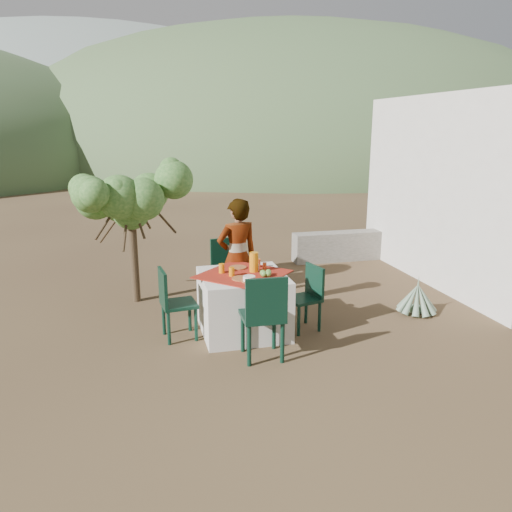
{
  "coord_description": "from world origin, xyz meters",
  "views": [
    {
      "loc": [
        -0.57,
        -5.27,
        2.5
      ],
      "look_at": [
        0.93,
        0.83,
        0.87
      ],
      "focal_mm": 35.0,
      "sensor_mm": 36.0,
      "label": 1
    }
  ],
  "objects_px": {
    "chair_far": "(228,269)",
    "chair_near": "(264,314)",
    "person": "(237,257)",
    "agave": "(417,299)",
    "shrub_tree": "(135,205)",
    "table": "(243,303)",
    "juice_pitcher": "(254,262)",
    "chair_left": "(173,301)",
    "chair_right": "(308,294)"
  },
  "relations": [
    {
      "from": "shrub_tree",
      "to": "chair_right",
      "type": "bearing_deg",
      "value": -38.6
    },
    {
      "from": "chair_left",
      "to": "juice_pitcher",
      "type": "xyz_separation_m",
      "value": [
        1.01,
        0.05,
        0.4
      ]
    },
    {
      "from": "chair_near",
      "to": "shrub_tree",
      "type": "xyz_separation_m",
      "value": [
        -1.28,
        2.38,
        0.88
      ]
    },
    {
      "from": "chair_far",
      "to": "chair_left",
      "type": "distance_m",
      "value": 1.35
    },
    {
      "from": "chair_right",
      "to": "agave",
      "type": "height_order",
      "value": "chair_right"
    },
    {
      "from": "chair_right",
      "to": "juice_pitcher",
      "type": "bearing_deg",
      "value": -115.61
    },
    {
      "from": "table",
      "to": "person",
      "type": "distance_m",
      "value": 0.78
    },
    {
      "from": "chair_far",
      "to": "chair_right",
      "type": "xyz_separation_m",
      "value": [
        0.8,
        -1.12,
        -0.08
      ]
    },
    {
      "from": "chair_far",
      "to": "agave",
      "type": "relative_size",
      "value": 1.63
    },
    {
      "from": "table",
      "to": "chair_left",
      "type": "height_order",
      "value": "chair_left"
    },
    {
      "from": "chair_right",
      "to": "person",
      "type": "height_order",
      "value": "person"
    },
    {
      "from": "chair_near",
      "to": "chair_left",
      "type": "distance_m",
      "value": 1.23
    },
    {
      "from": "chair_far",
      "to": "chair_right",
      "type": "distance_m",
      "value": 1.38
    },
    {
      "from": "shrub_tree",
      "to": "juice_pitcher",
      "type": "bearing_deg",
      "value": -47.27
    },
    {
      "from": "chair_left",
      "to": "juice_pitcher",
      "type": "bearing_deg",
      "value": -93.94
    },
    {
      "from": "chair_far",
      "to": "juice_pitcher",
      "type": "xyz_separation_m",
      "value": [
        0.14,
        -0.98,
        0.35
      ]
    },
    {
      "from": "shrub_tree",
      "to": "agave",
      "type": "bearing_deg",
      "value": -21.58
    },
    {
      "from": "table",
      "to": "chair_right",
      "type": "relative_size",
      "value": 1.59
    },
    {
      "from": "person",
      "to": "agave",
      "type": "relative_size",
      "value": 2.7
    },
    {
      "from": "shrub_tree",
      "to": "chair_far",
      "type": "bearing_deg",
      "value": -22.67
    },
    {
      "from": "chair_left",
      "to": "shrub_tree",
      "type": "xyz_separation_m",
      "value": [
        -0.37,
        1.55,
        0.94
      ]
    },
    {
      "from": "chair_far",
      "to": "chair_left",
      "type": "bearing_deg",
      "value": -140.17
    },
    {
      "from": "person",
      "to": "shrub_tree",
      "type": "relative_size",
      "value": 0.88
    },
    {
      "from": "chair_near",
      "to": "shrub_tree",
      "type": "bearing_deg",
      "value": -60.18
    },
    {
      "from": "chair_left",
      "to": "person",
      "type": "relative_size",
      "value": 0.55
    },
    {
      "from": "chair_near",
      "to": "table",
      "type": "bearing_deg",
      "value": -85.08
    },
    {
      "from": "agave",
      "to": "juice_pitcher",
      "type": "xyz_separation_m",
      "value": [
        -2.33,
        -0.03,
        0.69
      ]
    },
    {
      "from": "chair_far",
      "to": "shrub_tree",
      "type": "xyz_separation_m",
      "value": [
        -1.24,
        0.52,
        0.89
      ]
    },
    {
      "from": "table",
      "to": "juice_pitcher",
      "type": "height_order",
      "value": "juice_pitcher"
    },
    {
      "from": "chair_near",
      "to": "person",
      "type": "relative_size",
      "value": 0.62
    },
    {
      "from": "chair_far",
      "to": "agave",
      "type": "height_order",
      "value": "chair_far"
    },
    {
      "from": "shrub_tree",
      "to": "juice_pitcher",
      "type": "height_order",
      "value": "shrub_tree"
    },
    {
      "from": "table",
      "to": "chair_left",
      "type": "xyz_separation_m",
      "value": [
        -0.86,
        0.0,
        0.11
      ]
    },
    {
      "from": "juice_pitcher",
      "to": "person",
      "type": "bearing_deg",
      "value": 98.17
    },
    {
      "from": "chair_far",
      "to": "chair_near",
      "type": "distance_m",
      "value": 1.86
    },
    {
      "from": "chair_far",
      "to": "person",
      "type": "distance_m",
      "value": 0.47
    },
    {
      "from": "shrub_tree",
      "to": "table",
      "type": "bearing_deg",
      "value": -51.56
    },
    {
      "from": "chair_right",
      "to": "juice_pitcher",
      "type": "relative_size",
      "value": 3.34
    },
    {
      "from": "chair_left",
      "to": "chair_right",
      "type": "bearing_deg",
      "value": -99.79
    },
    {
      "from": "chair_left",
      "to": "juice_pitcher",
      "type": "height_order",
      "value": "juice_pitcher"
    },
    {
      "from": "chair_near",
      "to": "shrub_tree",
      "type": "relative_size",
      "value": 0.54
    },
    {
      "from": "table",
      "to": "shrub_tree",
      "type": "xyz_separation_m",
      "value": [
        -1.23,
        1.55,
        1.05
      ]
    },
    {
      "from": "table",
      "to": "chair_far",
      "type": "bearing_deg",
      "value": 89.4
    },
    {
      "from": "chair_far",
      "to": "juice_pitcher",
      "type": "distance_m",
      "value": 1.05
    },
    {
      "from": "person",
      "to": "juice_pitcher",
      "type": "xyz_separation_m",
      "value": [
        0.09,
        -0.59,
        0.09
      ]
    },
    {
      "from": "chair_left",
      "to": "shrub_tree",
      "type": "relative_size",
      "value": 0.48
    },
    {
      "from": "shrub_tree",
      "to": "juice_pitcher",
      "type": "relative_size",
      "value": 7.36
    },
    {
      "from": "chair_far",
      "to": "person",
      "type": "height_order",
      "value": "person"
    },
    {
      "from": "agave",
      "to": "juice_pitcher",
      "type": "distance_m",
      "value": 2.42
    },
    {
      "from": "chair_near",
      "to": "juice_pitcher",
      "type": "height_order",
      "value": "juice_pitcher"
    }
  ]
}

